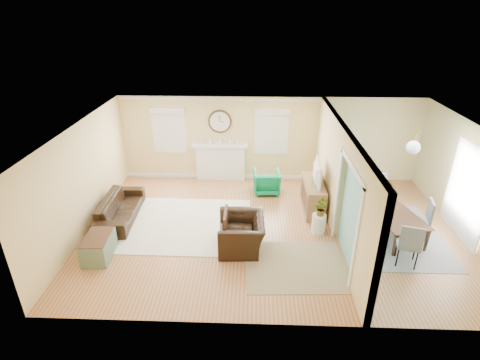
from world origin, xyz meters
name	(u,v)px	position (x,y,z in m)	size (l,w,h in m)	color
floor	(272,230)	(0.00, 0.00, 0.00)	(9.00, 9.00, 0.00)	#945933
wall_back	(270,139)	(0.00, 3.00, 1.30)	(9.00, 0.02, 2.60)	#DEC27E
wall_front	(282,264)	(0.00, -3.00, 1.30)	(9.00, 0.02, 2.60)	#DEC27E
wall_left	(83,179)	(-4.50, 0.00, 1.30)	(0.02, 6.00, 2.60)	#DEC27E
wall_right	(472,185)	(4.50, 0.00, 1.30)	(0.02, 6.00, 2.60)	#DEC27E
ceiling	(276,128)	(0.00, 0.00, 2.60)	(9.00, 6.00, 0.02)	white
partition	(338,176)	(1.51, 0.28, 1.36)	(0.17, 6.00, 2.60)	#DEC27E
fireplace	(221,161)	(-1.50, 2.88, 0.60)	(1.70, 0.30, 1.17)	white
wall_clock	(220,121)	(-1.50, 2.97, 1.85)	(0.70, 0.07, 0.70)	#49301E
window_left	(169,127)	(-3.05, 2.95, 1.66)	(1.05, 0.13, 1.42)	white
window_right	(272,128)	(0.05, 2.95, 1.66)	(1.05, 0.13, 1.42)	white
french_doors	(468,193)	(4.45, 0.00, 1.10)	(0.06, 1.70, 2.20)	white
pendant	(413,147)	(3.00, 0.00, 2.20)	(0.30, 0.30, 0.55)	gold
rug_cream	(189,224)	(-2.08, 0.17, 0.01)	(3.04, 2.64, 0.02)	beige
rug_jute	(296,266)	(0.45, -1.38, 0.01)	(2.13, 1.74, 0.01)	#A08661
rug_grey	(390,234)	(2.85, -0.10, 0.01)	(2.29, 2.86, 0.01)	gray
sofa	(120,208)	(-3.88, 0.40, 0.30)	(2.04, 0.80, 0.60)	black
eames_chair	(241,233)	(-0.73, -0.75, 0.37)	(1.15, 1.01, 0.75)	black
green_chair	(267,182)	(-0.09, 2.02, 0.34)	(0.72, 0.75, 0.68)	#00763C
trunk	(99,247)	(-3.83, -1.21, 0.25)	(0.59, 0.91, 0.51)	slate
credenza	(313,196)	(1.11, 1.06, 0.40)	(0.49, 1.43, 0.80)	olive
tv	(314,172)	(1.10, 1.06, 1.09)	(1.01, 0.13, 0.58)	black
garden_stool	(319,224)	(1.11, -0.08, 0.25)	(0.33, 0.33, 0.49)	white
potted_plant	(320,208)	(1.11, -0.08, 0.68)	(0.34, 0.29, 0.37)	#337F33
dining_table	(392,224)	(2.85, -0.10, 0.30)	(1.71, 0.95, 0.60)	#49301E
dining_chair_n	(380,190)	(2.88, 1.10, 0.60)	(0.51, 0.51, 1.01)	gray
dining_chair_s	(409,240)	(2.79, -1.20, 0.60)	(0.56, 0.56, 1.02)	gray
dining_chair_w	(365,216)	(2.17, -0.14, 0.51)	(0.40, 0.40, 0.88)	white
dining_chair_e	(420,215)	(3.43, -0.15, 0.57)	(0.51, 0.51, 0.98)	gray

